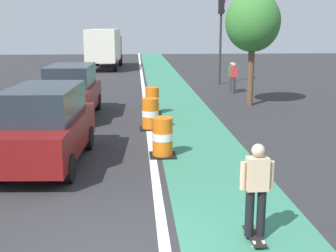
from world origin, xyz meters
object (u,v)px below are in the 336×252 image
Objects in this scene: traffic_barrel_mid at (150,114)px; pedestrian_crossing at (232,76)px; parked_suv_second at (72,91)px; delivery_truck_down_block at (105,46)px; traffic_barrel_front at (163,138)px; parked_suv_nearest at (46,125)px; skateboarder_on_lane at (256,189)px; traffic_light_corner at (221,26)px; street_tree_sidewalk at (253,23)px; traffic_barrel_back at (152,101)px; pedestrian_waiting at (234,77)px.

traffic_barrel_mid is 0.68× the size of pedestrian_crossing.
delivery_truck_down_block is (0.03, 19.88, 0.81)m from parked_suv_second.
parked_suv_nearest is at bearing -170.98° from traffic_barrel_front.
skateboarder_on_lane is 0.33× the size of traffic_light_corner.
street_tree_sidewalk reaches higher than pedestrian_crossing.
traffic_barrel_back is (3.00, 6.58, -0.50)m from parked_suv_nearest.
pedestrian_waiting is (3.22, 16.49, -0.05)m from skateboarder_on_lane.
skateboarder_on_lane is 1.05× the size of pedestrian_waiting.
parked_suv_nearest is 26.17m from delivery_truck_down_block.
traffic_barrel_mid and traffic_barrel_back have the same top height.
pedestrian_crossing is 0.51m from pedestrian_waiting.
traffic_light_corner reaches higher than street_tree_sidewalk.
delivery_truck_down_block is at bearing 126.07° from traffic_light_corner.
pedestrian_crossing is at bearing 89.29° from street_tree_sidewalk.
parked_suv_second is 4.27× the size of traffic_barrel_mid.
pedestrian_waiting is (4.53, 5.31, 0.33)m from traffic_barrel_back.
traffic_barrel_back is (-1.31, 11.17, -0.38)m from skateboarder_on_lane.
traffic_barrel_mid is at bearing -93.61° from traffic_barrel_back.
traffic_barrel_back is 10.54m from traffic_light_corner.
delivery_truck_down_block is 4.78× the size of pedestrian_crossing.
pedestrian_crossing is (4.70, 8.61, 0.33)m from traffic_barrel_mid.
delivery_truck_down_block is 1.54× the size of street_tree_sidewalk.
skateboarder_on_lane is at bearing -76.09° from traffic_barrel_front.
parked_suv_nearest is 2.92× the size of pedestrian_crossing.
street_tree_sidewalk is (4.47, 1.63, 3.14)m from traffic_barrel_back.
traffic_light_corner is at bearing 50.71° from parked_suv_second.
parked_suv_nearest reaches higher than skateboarder_on_lane.
pedestrian_crossing is at bearing 61.36° from traffic_barrel_mid.
traffic_light_corner reaches higher than traffic_barrel_mid.
traffic_barrel_mid is 0.21× the size of traffic_light_corner.
traffic_light_corner reaches higher than skateboarder_on_lane.
street_tree_sidewalk reaches higher than delivery_truck_down_block.
skateboarder_on_lane is 6.29m from parked_suv_nearest.
parked_suv_nearest is 4.31× the size of traffic_barrel_mid.
delivery_truck_down_block is (-4.48, 30.74, 0.94)m from skateboarder_on_lane.
traffic_barrel_mid is 1.00× the size of traffic_barrel_back.
delivery_truck_down_block is (-3.17, 19.57, 1.31)m from traffic_barrel_back.
street_tree_sidewalk reaches higher than traffic_barrel_back.
parked_suv_second is (-4.51, 10.86, 0.12)m from skateboarder_on_lane.
parked_suv_second is (-0.20, 6.27, 0.00)m from parked_suv_nearest.
traffic_light_corner is (4.43, 15.17, 2.97)m from traffic_barrel_front.
traffic_barrel_mid is (2.82, 3.81, -0.50)m from parked_suv_nearest.
parked_suv_second is at bearing 140.80° from traffic_barrel_mid.
delivery_truck_down_block reaches higher than traffic_barrel_mid.
traffic_barrel_mid is at bearing 93.96° from traffic_barrel_front.
parked_suv_nearest reaches higher than traffic_barrel_mid.
traffic_barrel_front is at bearing -89.48° from traffic_barrel_back.
traffic_barrel_back is at bearing 65.51° from parked_suv_nearest.
street_tree_sidewalk is (7.67, 1.95, 2.63)m from parked_suv_second.
skateboarder_on_lane is 0.36× the size of parked_suv_nearest.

